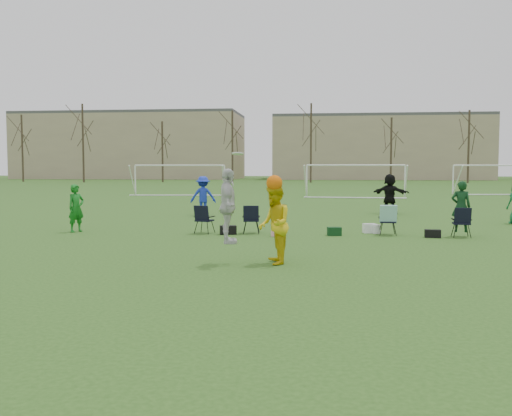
# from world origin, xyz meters

# --- Properties ---
(ground) EXTENTS (260.00, 260.00, 0.00)m
(ground) POSITION_xyz_m (0.00, 0.00, 0.00)
(ground) COLOR #294E18
(ground) RESTS_ON ground
(fielder_green_near) EXTENTS (0.67, 0.73, 1.67)m
(fielder_green_near) POSITION_xyz_m (-7.08, 7.54, 0.84)
(fielder_green_near) COLOR #136E1B
(fielder_green_near) RESTS_ON ground
(fielder_blue) EXTENTS (1.30, 0.90, 1.84)m
(fielder_blue) POSITION_xyz_m (-4.07, 14.79, 0.92)
(fielder_blue) COLOR #1930BC
(fielder_blue) RESTS_ON ground
(fielder_black) EXTENTS (1.87, 1.33, 1.94)m
(fielder_black) POSITION_xyz_m (4.77, 16.72, 0.97)
(fielder_black) COLOR black
(fielder_black) RESTS_ON ground
(center_contest) EXTENTS (1.80, 1.24, 2.62)m
(center_contest) POSITION_xyz_m (-0.06, 1.68, 1.13)
(center_contest) COLOR silver
(center_contest) RESTS_ON ground
(sideline_setup) EXTENTS (9.20, 1.68, 1.82)m
(sideline_setup) POSITION_xyz_m (2.45, 7.72, 0.55)
(sideline_setup) COLOR #0E3417
(sideline_setup) RESTS_ON ground
(goal_left) EXTENTS (7.39, 0.76, 2.46)m
(goal_left) POSITION_xyz_m (-10.00, 34.00, 1.92)
(goal_left) COLOR white
(goal_left) RESTS_ON ground
(goal_mid) EXTENTS (7.40, 0.63, 2.46)m
(goal_mid) POSITION_xyz_m (4.00, 32.00, 1.92)
(goal_mid) COLOR white
(goal_mid) RESTS_ON ground
(goal_right) EXTENTS (7.35, 1.14, 2.46)m
(goal_right) POSITION_xyz_m (16.00, 38.00, 1.92)
(goal_right) COLOR white
(goal_right) RESTS_ON ground
(tree_line) EXTENTS (110.28, 3.28, 11.40)m
(tree_line) POSITION_xyz_m (0.24, 69.85, 5.09)
(tree_line) COLOR #382B21
(tree_line) RESTS_ON ground
(building_row) EXTENTS (126.00, 16.00, 13.00)m
(building_row) POSITION_xyz_m (6.73, 96.00, 5.99)
(building_row) COLOR tan
(building_row) RESTS_ON ground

